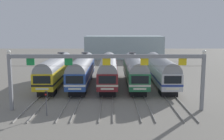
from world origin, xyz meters
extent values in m
plane|color=gray|center=(0.00, 0.00, 0.00)|extent=(160.00, 160.00, 0.00)
cube|color=gray|center=(-9.29, 17.00, 0.07)|extent=(0.07, 70.00, 0.15)
cube|color=gray|center=(-7.85, 17.00, 0.07)|extent=(0.07, 70.00, 0.15)
cube|color=gray|center=(-5.00, 17.00, 0.07)|extent=(0.07, 70.00, 0.15)
cube|color=gray|center=(-3.57, 17.00, 0.07)|extent=(0.07, 70.00, 0.15)
cube|color=gray|center=(-0.72, 17.00, 0.07)|extent=(0.07, 70.00, 0.15)
cube|color=gray|center=(0.72, 17.00, 0.07)|extent=(0.07, 70.00, 0.15)
cube|color=gray|center=(3.57, 17.00, 0.07)|extent=(0.07, 70.00, 0.15)
cube|color=gray|center=(5.00, 17.00, 0.07)|extent=(0.07, 70.00, 0.15)
cube|color=gray|center=(7.85, 17.00, 0.07)|extent=(0.07, 70.00, 0.15)
cube|color=gray|center=(9.29, 17.00, 0.07)|extent=(0.07, 70.00, 0.15)
cube|color=gold|center=(-8.57, 0.00, 2.23)|extent=(2.85, 18.00, 2.35)
cube|color=black|center=(-8.57, 0.00, 1.87)|extent=(2.88, 18.02, 0.28)
cylinder|color=gray|center=(-8.57, 0.00, 3.40)|extent=(2.74, 17.64, 2.74)
cube|color=black|center=(-8.57, -9.02, 2.70)|extent=(2.28, 0.06, 1.03)
cube|color=silver|center=(-8.57, -9.02, 1.47)|extent=(1.71, 0.05, 0.24)
cube|color=black|center=(-8.57, -6.30, 0.53)|extent=(2.28, 2.60, 1.05)
cube|color=black|center=(-8.57, 6.30, 0.53)|extent=(2.28, 2.60, 1.05)
cube|color=#4C4C51|center=(-8.57, 5.04, 4.95)|extent=(1.10, 1.10, 0.20)
cube|color=#284C9E|center=(-4.29, 0.00, 2.23)|extent=(2.85, 18.00, 2.35)
cube|color=white|center=(-4.29, 0.00, 1.87)|extent=(2.88, 18.02, 0.28)
cylinder|color=gray|center=(-4.29, 0.00, 3.40)|extent=(2.74, 17.64, 2.74)
cube|color=black|center=(-4.29, -9.02, 2.70)|extent=(2.28, 0.06, 1.03)
cube|color=silver|center=(-4.29, -9.02, 1.47)|extent=(1.71, 0.05, 0.24)
cube|color=black|center=(-4.29, -6.30, 0.53)|extent=(2.28, 2.60, 1.05)
cube|color=black|center=(-4.29, 6.30, 0.53)|extent=(2.28, 2.60, 1.05)
cube|color=#4C4C51|center=(-4.29, 5.04, 4.95)|extent=(1.10, 1.10, 0.20)
cube|color=maroon|center=(0.00, 0.00, 2.23)|extent=(2.85, 18.00, 2.35)
cube|color=beige|center=(0.00, 0.00, 1.87)|extent=(2.88, 18.02, 0.28)
cylinder|color=gray|center=(0.00, 0.00, 3.40)|extent=(2.74, 17.64, 2.74)
cube|color=black|center=(0.00, -9.02, 2.70)|extent=(2.28, 0.06, 1.03)
cube|color=silver|center=(0.00, -9.02, 1.47)|extent=(1.71, 0.05, 0.24)
cube|color=black|center=(0.00, -6.30, 0.53)|extent=(2.28, 2.60, 1.05)
cube|color=black|center=(0.00, 6.30, 0.53)|extent=(2.28, 2.60, 1.05)
cube|color=#236B42|center=(4.29, 0.00, 2.23)|extent=(2.85, 18.00, 2.35)
cube|color=silver|center=(4.29, 0.00, 1.87)|extent=(2.88, 18.02, 0.28)
cylinder|color=gray|center=(4.29, 0.00, 3.40)|extent=(2.74, 17.64, 2.74)
cube|color=black|center=(4.29, -9.02, 2.70)|extent=(2.28, 0.06, 1.03)
cube|color=silver|center=(4.29, -9.02, 1.47)|extent=(1.71, 0.05, 0.24)
cube|color=black|center=(4.29, -6.30, 0.53)|extent=(2.28, 2.60, 1.05)
cube|color=black|center=(4.29, 6.30, 0.53)|extent=(2.28, 2.60, 1.05)
cube|color=#4C4C51|center=(4.29, 5.04, 4.95)|extent=(1.10, 1.10, 0.20)
cube|color=silver|center=(8.57, 0.00, 2.23)|extent=(2.85, 18.00, 2.35)
cube|color=navy|center=(8.57, 0.00, 1.87)|extent=(2.88, 18.02, 0.28)
cylinder|color=gray|center=(8.57, 0.00, 3.40)|extent=(2.74, 17.64, 2.74)
cube|color=black|center=(8.57, -9.02, 2.70)|extent=(2.28, 0.06, 1.03)
cube|color=silver|center=(8.57, -9.02, 1.47)|extent=(1.71, 0.05, 0.24)
cube|color=black|center=(8.57, -6.30, 0.53)|extent=(2.28, 2.60, 1.05)
cube|color=black|center=(8.57, 6.30, 0.53)|extent=(2.28, 2.60, 1.05)
cube|color=gray|center=(-10.97, -13.50, 3.25)|extent=(0.36, 0.36, 6.50)
cube|color=gray|center=(10.97, -13.50, 3.25)|extent=(0.36, 0.36, 6.50)
cube|color=gray|center=(0.00, -13.50, 6.25)|extent=(21.94, 0.32, 0.44)
cube|color=#198C3F|center=(-8.57, -13.50, 5.63)|extent=(0.90, 0.08, 0.80)
cube|color=#198C3F|center=(-4.29, -13.50, 5.63)|extent=(0.90, 0.08, 0.80)
cube|color=yellow|center=(0.00, -13.50, 5.63)|extent=(0.90, 0.08, 0.80)
cube|color=yellow|center=(4.29, -13.50, 5.63)|extent=(0.90, 0.08, 0.80)
cube|color=yellow|center=(8.57, -13.50, 5.63)|extent=(0.90, 0.08, 0.80)
sphere|color=white|center=(-10.97, -13.50, 6.75)|extent=(0.44, 0.44, 0.44)
sphere|color=white|center=(10.97, -13.50, 6.75)|extent=(0.44, 0.44, 0.44)
cylinder|color=#3F382D|center=(0.00, -13.50, 5.15)|extent=(21.94, 0.03, 0.03)
cylinder|color=#59595E|center=(-6.43, -15.62, 1.37)|extent=(0.12, 0.12, 2.75)
cube|color=black|center=(-6.43, -15.62, 2.40)|extent=(0.28, 0.24, 0.60)
sphere|color=red|center=(-6.43, -15.76, 2.40)|extent=(0.18, 0.18, 0.18)
cube|color=#9EB2B7|center=(4.30, 41.36, 3.43)|extent=(23.86, 10.00, 6.86)
camera|label=1|loc=(0.62, -43.85, 9.43)|focal=43.58mm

